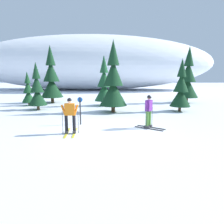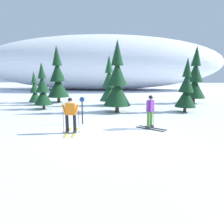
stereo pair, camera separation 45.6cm
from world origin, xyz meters
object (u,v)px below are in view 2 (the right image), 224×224
(pine_tree_center_right, at_px, (117,83))
(pine_tree_right, at_px, (186,90))
(pine_tree_left, at_px, (58,79))
(pine_tree_far_right, at_px, (195,80))
(pine_tree_center, at_px, (109,85))
(pine_tree_far_left, at_px, (35,91))
(trail_marker_post, at_px, (82,109))
(skier_purple_jacket, at_px, (150,111))
(pine_tree_center_left, at_px, (43,90))
(skier_orange_jacket, at_px, (71,115))

(pine_tree_center_right, relative_size, pine_tree_right, 1.32)
(pine_tree_left, distance_m, pine_tree_far_right, 13.32)
(pine_tree_center, bearing_deg, pine_tree_far_right, 13.28)
(pine_tree_far_left, bearing_deg, trail_marker_post, -50.93)
(skier_purple_jacket, xyz_separation_m, pine_tree_center_left, (-7.78, 5.61, 0.65))
(skier_purple_jacket, height_order, pine_tree_center_right, pine_tree_center_right)
(pine_tree_center, bearing_deg, pine_tree_right, -26.53)
(pine_tree_left, relative_size, pine_tree_center, 1.25)
(pine_tree_center, distance_m, pine_tree_right, 6.54)
(skier_orange_jacket, distance_m, pine_tree_center_right, 6.08)
(pine_tree_left, bearing_deg, pine_tree_center_left, -89.40)
(pine_tree_left, xyz_separation_m, pine_tree_far_right, (13.32, 0.01, -0.05))
(pine_tree_far_left, height_order, pine_tree_center, pine_tree_center)
(pine_tree_far_left, bearing_deg, pine_tree_left, 50.09)
(pine_tree_center_left, relative_size, pine_tree_far_right, 0.69)
(skier_orange_jacket, relative_size, pine_tree_far_right, 0.31)
(pine_tree_right, bearing_deg, skier_orange_jacket, -140.25)
(pine_tree_center, bearing_deg, pine_tree_center_left, -157.10)
(skier_orange_jacket, height_order, pine_tree_center_right, pine_tree_center_right)
(pine_tree_far_right, bearing_deg, skier_orange_jacket, -131.08)
(pine_tree_far_left, distance_m, pine_tree_left, 2.67)
(skier_orange_jacket, bearing_deg, skier_purple_jacket, 14.96)
(skier_purple_jacket, distance_m, pine_tree_center, 8.28)
(pine_tree_far_right, bearing_deg, pine_tree_center, -166.72)
(pine_tree_center_left, bearing_deg, pine_tree_left, 90.60)
(skier_purple_jacket, bearing_deg, pine_tree_center_right, 111.73)
(skier_orange_jacket, bearing_deg, pine_tree_center_right, 69.77)
(skier_purple_jacket, distance_m, pine_tree_right, 5.91)
(skier_orange_jacket, bearing_deg, pine_tree_left, 110.19)
(pine_tree_far_left, relative_size, pine_tree_center_left, 0.82)
(pine_tree_center, bearing_deg, trail_marker_post, -98.60)
(skier_purple_jacket, height_order, pine_tree_center, pine_tree_center)
(skier_orange_jacket, relative_size, pine_tree_center_right, 0.33)
(pine_tree_center_left, bearing_deg, pine_tree_center, 22.90)
(trail_marker_post, bearing_deg, skier_purple_jacket, -11.81)
(pine_tree_right, relative_size, pine_tree_far_right, 0.73)
(skier_purple_jacket, distance_m, pine_tree_center_left, 9.61)
(pine_tree_center, xyz_separation_m, pine_tree_center_right, (0.79, -3.25, 0.32))
(pine_tree_center, bearing_deg, skier_purple_jacket, -71.54)
(skier_purple_jacket, height_order, pine_tree_far_right, pine_tree_far_right)
(skier_orange_jacket, bearing_deg, pine_tree_far_left, 121.97)
(pine_tree_center_right, height_order, pine_tree_right, pine_tree_center_right)
(pine_tree_left, relative_size, pine_tree_right, 1.40)
(pine_tree_center_left, relative_size, pine_tree_center_right, 0.72)
(pine_tree_far_right, bearing_deg, pine_tree_center_right, -144.76)
(skier_orange_jacket, xyz_separation_m, pine_tree_center_left, (-3.91, 6.65, 0.66))
(skier_orange_jacket, bearing_deg, pine_tree_center, 81.86)
(skier_purple_jacket, xyz_separation_m, pine_tree_far_left, (-9.40, 7.82, 0.36))
(skier_orange_jacket, distance_m, pine_tree_far_left, 10.45)
(pine_tree_center_right, distance_m, trail_marker_post, 4.41)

